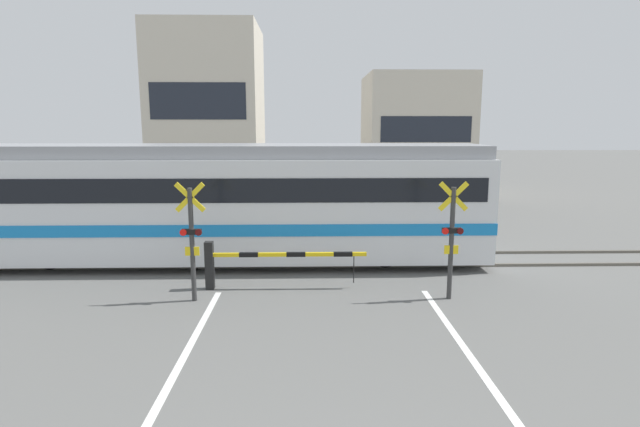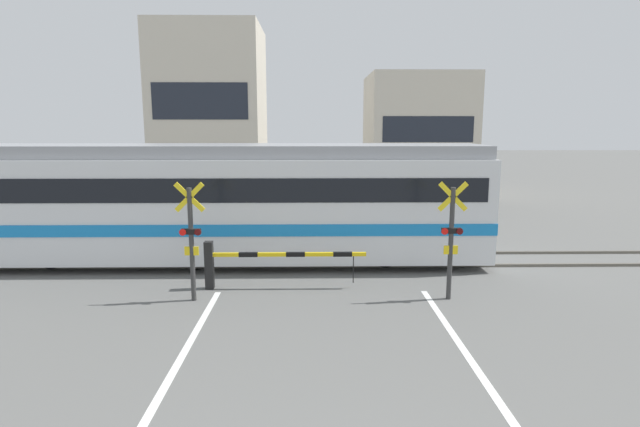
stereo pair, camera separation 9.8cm
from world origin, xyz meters
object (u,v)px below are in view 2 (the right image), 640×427
(commuter_train, at_px, (222,200))
(crossing_barrier_far, at_px, (368,219))
(crossing_barrier_near, at_px, (249,260))
(crossing_signal_left, at_px, (191,237))
(crossing_signal_right, at_px, (451,236))
(pedestrian, at_px, (324,202))

(commuter_train, relative_size, crossing_barrier_far, 3.85)
(crossing_barrier_near, distance_m, crossing_signal_left, 1.65)
(crossing_signal_left, bearing_deg, crossing_signal_right, 0.00)
(crossing_barrier_far, bearing_deg, crossing_signal_left, -126.72)
(crossing_barrier_far, xyz_separation_m, crossing_signal_right, (1.19, -6.29, 0.78))
(crossing_barrier_far, relative_size, crossing_signal_left, 1.44)
(commuter_train, distance_m, crossing_signal_left, 3.38)
(crossing_barrier_far, relative_size, crossing_signal_right, 1.44)
(commuter_train, xyz_separation_m, crossing_signal_right, (5.78, -3.37, -0.33))
(pedestrian, bearing_deg, crossing_signal_right, -72.28)
(crossing_barrier_near, height_order, pedestrian, pedestrian)
(commuter_train, xyz_separation_m, crossing_signal_left, (-0.10, -3.37, -0.33))
(crossing_signal_right, bearing_deg, crossing_barrier_far, 100.69)
(commuter_train, relative_size, crossing_barrier_near, 3.85)
(crossing_signal_right, bearing_deg, crossing_barrier_near, 169.81)
(crossing_barrier_near, xyz_separation_m, crossing_signal_right, (4.69, -0.84, 0.78))
(commuter_train, height_order, crossing_signal_right, commuter_train)
(crossing_barrier_near, distance_m, pedestrian, 7.80)
(crossing_barrier_far, bearing_deg, pedestrian, 125.56)
(commuter_train, height_order, crossing_signal_left, commuter_train)
(crossing_barrier_far, relative_size, pedestrian, 2.24)
(crossing_barrier_far, distance_m, crossing_signal_left, 7.88)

